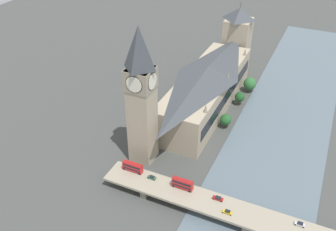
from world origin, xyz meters
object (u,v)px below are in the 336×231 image
road_bridge (249,217)px  double_decker_bus_rear (133,167)px  car_southbound_lead (300,224)px  car_southbound_mid (218,198)px  double_decker_bus_lead (182,184)px  parliament_hall (207,87)px  car_northbound_tail (152,177)px  car_northbound_mid (227,212)px  victoria_tower (237,39)px  clock_tower (141,95)px

road_bridge → double_decker_bus_rear: 59.18m
car_southbound_lead → car_southbound_mid: bearing=0.7°
double_decker_bus_lead → car_southbound_mid: bearing=-179.6°
parliament_hall → car_northbound_tail: parliament_hall is taller
road_bridge → car_southbound_mid: (15.26, -3.02, 1.79)m
parliament_hall → car_southbound_mid: (-34.15, 78.79, -8.14)m
double_decker_bus_rear → car_northbound_mid: double_decker_bus_rear is taller
car_southbound_lead → car_northbound_mid: bearing=12.0°
victoria_tower → car_southbound_mid: (-34.21, 143.11, -16.67)m
parliament_hall → double_decker_bus_rear: parliament_hall is taller
car_southbound_mid → double_decker_bus_lead: bearing=0.4°
car_northbound_mid → car_southbound_mid: car_southbound_mid is taller
double_decker_bus_lead → car_northbound_mid: (-23.32, 5.70, -2.12)m
car_northbound_mid → car_southbound_mid: bearing=-43.3°
road_bridge → car_northbound_tail: 48.24m
car_southbound_mid → road_bridge: bearing=168.8°
clock_tower → parliament_hall: bearing=-101.7°
road_bridge → car_northbound_tail: bearing=-3.2°
double_decker_bus_rear → car_northbound_mid: 50.31m
clock_tower → car_southbound_lead: 89.96m
clock_tower → double_decker_bus_rear: 34.96m
car_northbound_mid → car_southbound_mid: 8.48m
parliament_hall → victoria_tower: bearing=-90.0°
car_southbound_mid → car_southbound_lead: bearing=-179.3°
parliament_hall → clock_tower: clock_tower is taller
parliament_hall → double_decker_bus_lead: 80.94m
victoria_tower → double_decker_bus_lead: victoria_tower is taller
victoria_tower → double_decker_bus_rear: victoria_tower is taller
car_southbound_mid → car_northbound_mid: bearing=136.7°
victoria_tower → car_southbound_mid: victoria_tower is taller
clock_tower → double_decker_bus_rear: (-3.14, 17.17, -30.29)m
parliament_hall → car_northbound_mid: size_ratio=24.13×
double_decker_bus_rear → victoria_tower: bearing=-93.8°
clock_tower → victoria_tower: bearing=-95.8°
road_bridge → car_southbound_mid: 15.66m
clock_tower → car_southbound_mid: (-46.83, 17.76, -32.21)m
clock_tower → victoria_tower: clock_tower is taller
double_decker_bus_rear → car_northbound_mid: size_ratio=2.43×
car_northbound_mid → car_southbound_lead: size_ratio=1.02×
car_northbound_mid → clock_tower: bearing=-24.0°
road_bridge → double_decker_bus_lead: (32.41, -2.90, 3.89)m
double_decker_bus_lead → car_northbound_mid: size_ratio=2.38×
clock_tower → victoria_tower: size_ratio=1.46×
car_northbound_tail → double_decker_bus_rear: bearing=-4.8°
car_southbound_lead → car_southbound_mid: (35.37, 0.42, -0.03)m
parliament_hall → car_southbound_lead: parliament_hall is taller
car_southbound_mid → victoria_tower: bearing=-76.6°
double_decker_bus_rear → car_northbound_mid: (-49.86, 6.41, -1.94)m
clock_tower → car_northbound_tail: 39.51m
victoria_tower → car_southbound_mid: bearing=103.4°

